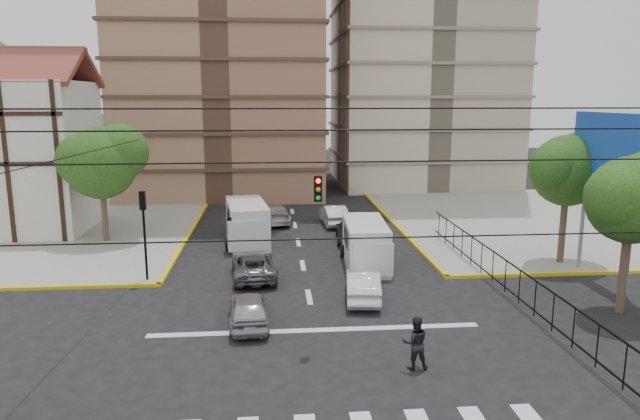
{
  "coord_description": "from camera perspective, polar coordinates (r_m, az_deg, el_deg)",
  "views": [
    {
      "loc": [
        -1.63,
        -19.7,
        8.95
      ],
      "look_at": [
        0.53,
        5.23,
        4.0
      ],
      "focal_mm": 32.0,
      "sensor_mm": 36.0,
      "label": 1
    }
  ],
  "objects": [
    {
      "name": "sidewalk_ne",
      "position": [
        46.07,
        23.18,
        -0.83
      ],
      "size": [
        26.0,
        26.0,
        0.15
      ],
      "primitive_type": "cube",
      "color": "gray",
      "rests_on": "ground"
    },
    {
      "name": "stop_line",
      "position": [
        22.79,
        -0.46,
        -11.92
      ],
      "size": [
        13.0,
        0.4,
        0.01
      ],
      "primitive_type": "cube",
      "color": "silver",
      "rests_on": "ground"
    },
    {
      "name": "van_right_lane",
      "position": [
        30.57,
        4.64,
        -3.58
      ],
      "size": [
        2.38,
        5.45,
        2.41
      ],
      "rotation": [
        0.0,
        0.0,
        -0.05
      ],
      "color": "silver",
      "rests_on": "ground"
    },
    {
      "name": "traffic_light_nw",
      "position": [
        28.78,
        -17.22,
        -1.02
      ],
      "size": [
        0.28,
        0.22,
        4.4
      ],
      "color": "black",
      "rests_on": "ground"
    },
    {
      "name": "car_grey_mid_left",
      "position": [
        28.99,
        -6.67,
        -5.56
      ],
      "size": [
        2.48,
        4.71,
        1.26
      ],
      "primitive_type": "imported",
      "rotation": [
        0.0,
        0.0,
        3.23
      ],
      "color": "slate",
      "rests_on": "ground"
    },
    {
      "name": "car_silver_rear_left",
      "position": [
        41.36,
        -4.57,
        -0.38
      ],
      "size": [
        2.53,
        4.89,
        1.36
      ],
      "primitive_type": "imported",
      "rotation": [
        0.0,
        0.0,
        3.28
      ],
      "color": "silver",
      "rests_on": "ground"
    },
    {
      "name": "car_white_rear_right",
      "position": [
        40.67,
        1.37,
        -0.49
      ],
      "size": [
        1.84,
        4.45,
        1.43
      ],
      "primitive_type": "imported",
      "rotation": [
        0.0,
        0.0,
        3.22
      ],
      "color": "white",
      "rests_on": "ground"
    },
    {
      "name": "tree_tudor",
      "position": [
        37.35,
        -20.95,
        4.72
      ],
      "size": [
        5.39,
        4.4,
        7.43
      ],
      "color": "#473828",
      "rests_on": "ground"
    },
    {
      "name": "pedestrian_crosswalk",
      "position": [
        19.76,
        9.51,
        -12.97
      ],
      "size": [
        0.92,
        0.74,
        1.83
      ],
      "primitive_type": "imported",
      "rotation": [
        0.0,
        0.0,
        3.09
      ],
      "color": "black",
      "rests_on": "ground"
    },
    {
      "name": "tree_park_a",
      "position": [
        26.52,
        28.83,
        1.25
      ],
      "size": [
        4.41,
        3.6,
        6.83
      ],
      "color": "#473828",
      "rests_on": "ground"
    },
    {
      "name": "car_darkgrey_mid_right",
      "position": [
        36.03,
        3.06,
        -1.99
      ],
      "size": [
        2.09,
        4.48,
        1.49
      ],
      "primitive_type": "imported",
      "rotation": [
        0.0,
        0.0,
        3.06
      ],
      "color": "#2A2A2C",
      "rests_on": "ground"
    },
    {
      "name": "traffic_light_hanging",
      "position": [
        18.0,
        0.32,
        1.44
      ],
      "size": [
        18.0,
        9.12,
        0.92
      ],
      "color": "black",
      "rests_on": "ground"
    },
    {
      "name": "van_left_lane",
      "position": [
        35.47,
        -7.32,
        -1.44
      ],
      "size": [
        2.96,
        5.95,
        2.57
      ],
      "rotation": [
        0.0,
        0.0,
        0.13
      ],
      "color": "silver",
      "rests_on": "ground"
    },
    {
      "name": "car_white_front_right",
      "position": [
        25.93,
        4.29,
        -7.43
      ],
      "size": [
        1.91,
        4.28,
        1.37
      ],
      "primitive_type": "imported",
      "rotation": [
        0.0,
        0.0,
        3.03
      ],
      "color": "white",
      "rests_on": "ground"
    },
    {
      "name": "ground",
      "position": [
        21.7,
        -0.2,
        -13.17
      ],
      "size": [
        160.0,
        160.0,
        0.0
      ],
      "primitive_type": "plane",
      "color": "black",
      "rests_on": "ground"
    },
    {
      "name": "sidewalk_nw",
      "position": [
        44.63,
        -29.13,
        -1.71
      ],
      "size": [
        26.0,
        26.0,
        0.15
      ],
      "primitive_type": "cube",
      "color": "gray",
      "rests_on": "ground"
    },
    {
      "name": "tudor_building",
      "position": [
        43.49,
        -28.58,
        4.96
      ],
      "size": [
        10.8,
        8.05,
        12.23
      ],
      "color": "silver",
      "rests_on": "ground"
    },
    {
      "name": "car_silver_front_left",
      "position": [
        23.27,
        -7.16,
        -9.77
      ],
      "size": [
        1.81,
        3.97,
        1.32
      ],
      "primitive_type": "imported",
      "rotation": [
        0.0,
        0.0,
        3.21
      ],
      "color": "#A9A8AD",
      "rests_on": "ground"
    },
    {
      "name": "tree_park_c",
      "position": [
        32.93,
        23.66,
        3.95
      ],
      "size": [
        4.65,
        3.8,
        7.25
      ],
      "color": "#473828",
      "rests_on": "ground"
    },
    {
      "name": "park_fence",
      "position": [
        27.9,
        17.93,
        -8.08
      ],
      "size": [
        0.1,
        22.5,
        1.66
      ],
      "primitive_type": null,
      "color": "black",
      "rests_on": "ground"
    },
    {
      "name": "billboard",
      "position": [
        30.45,
        27.04,
        4.41
      ],
      "size": [
        0.36,
        6.2,
        8.1
      ],
      "color": "slate",
      "rests_on": "ground"
    }
  ]
}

